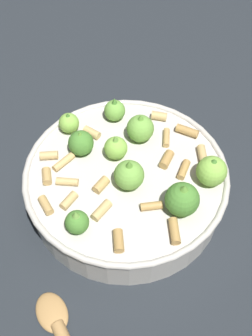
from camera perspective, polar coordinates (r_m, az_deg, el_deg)
name	(u,v)px	position (r m, az deg, el deg)	size (l,w,h in m)	color
ground_plane	(126,196)	(0.60, 0.00, -3.87)	(2.40, 2.40, 0.00)	#23282D
cooking_pan	(127,181)	(0.57, 0.13, -1.82)	(0.28, 0.28, 0.11)	beige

